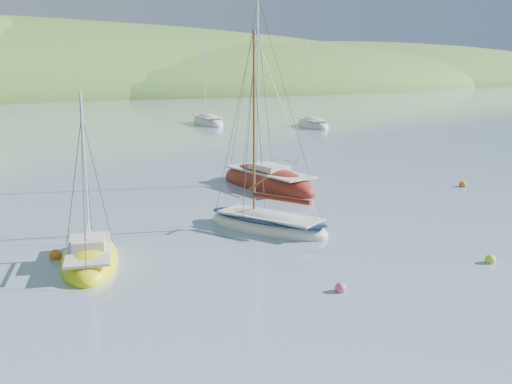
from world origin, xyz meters
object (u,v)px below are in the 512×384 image
sloop_red (268,183)px  sailboat_yellow (90,259)px  daysailer_white (267,225)px  distant_sloop_b (208,123)px  distant_sloop_d (313,125)px

sloop_red → sailboat_yellow: sloop_red is taller
daysailer_white → distant_sloop_b: bearing=42.3°
daysailer_white → distant_sloop_b: (22.30, 46.72, -0.01)m
sloop_red → distant_sloop_b: size_ratio=0.96×
daysailer_white → distant_sloop_d: bearing=26.4°
sloop_red → distant_sloop_d: 38.41m
sailboat_yellow → daysailer_white: bearing=21.0°
distant_sloop_b → distant_sloop_d: distant_sloop_b is taller
sailboat_yellow → distant_sloop_d: 54.40m
sloop_red → sailboat_yellow: 16.45m
sailboat_yellow → distant_sloop_b: size_ratio=0.54×
daysailer_white → sloop_red: size_ratio=0.77×
distant_sloop_b → distant_sloop_d: (9.62, -10.61, -0.02)m
distant_sloop_b → distant_sloop_d: size_ratio=1.12×
sloop_red → sailboat_yellow: (-14.18, -8.34, -0.06)m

